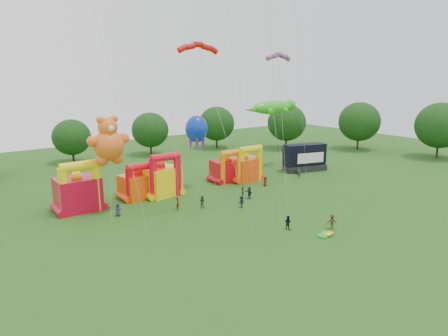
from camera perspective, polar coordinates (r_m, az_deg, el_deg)
ground at (r=43.67m, az=14.28°, el=-11.42°), size 160.00×160.00×0.00m
tree_ring at (r=40.97m, az=13.02°, el=-3.65°), size 126.43×128.56×12.07m
bouncy_castle_0 at (r=56.82m, az=-20.09°, el=-3.16°), size 5.51×4.44×7.01m
bouncy_castle_1 at (r=60.25m, az=-12.10°, el=-2.25°), size 5.34×4.55×5.54m
bouncy_castle_2 at (r=60.66m, az=-8.84°, el=-1.58°), size 5.90×5.13×6.72m
bouncy_castle_3 at (r=68.06m, az=0.44°, el=-0.13°), size 5.20×4.40×5.64m
bouncy_castle_4 at (r=68.67m, az=3.12°, el=0.15°), size 5.33×4.40×6.21m
stage_trailer at (r=77.02m, az=11.44°, el=1.44°), size 8.52×5.08×5.15m
teddy_bear_kite at (r=53.35m, az=-16.03°, el=0.94°), size 5.61×6.25×12.89m
gecko_kite at (r=74.92m, az=7.61°, el=4.68°), size 12.75×9.97×13.22m
octopus_kite at (r=63.43m, az=-3.24°, el=2.98°), size 3.81×5.03×11.72m
parafoil_kites at (r=52.46m, az=0.86°, el=6.44°), size 31.25×15.29×29.51m
diamond_kites at (r=50.04m, az=2.50°, el=12.20°), size 16.28×18.17×38.60m
folded_kite_bundle at (r=47.42m, az=14.26°, el=-9.21°), size 2.20×1.51×0.31m
spectator_0 at (r=53.55m, az=-14.90°, el=-5.79°), size 0.87×0.60×1.72m
spectator_1 at (r=54.39m, az=-6.60°, el=-5.08°), size 0.71×0.78×1.79m
spectator_2 at (r=55.03m, az=-3.16°, el=-4.82°), size 1.02×1.06×1.72m
spectator_3 at (r=55.03m, az=2.51°, el=-4.86°), size 1.13×0.73×1.64m
spectator_4 at (r=58.82m, az=2.66°, el=-3.57°), size 0.90×1.14×1.81m
spectator_5 at (r=59.05m, az=3.62°, el=-3.54°), size 0.59×1.66×1.77m
spectator_6 at (r=65.75m, az=5.90°, el=-1.90°), size 0.78×0.51×1.60m
spectator_7 at (r=71.62m, az=10.71°, el=-0.70°), size 0.80×0.74×1.83m
spectator_8 at (r=48.19m, az=9.10°, el=-7.68°), size 0.85×0.97×1.68m
spectator_9 at (r=49.33m, az=15.17°, el=-7.40°), size 1.35×1.27×1.83m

